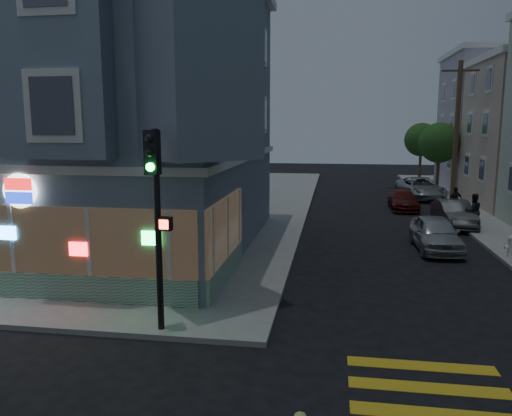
% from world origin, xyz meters
% --- Properties ---
extents(ground, '(120.00, 120.00, 0.00)m').
position_xyz_m(ground, '(0.00, 0.00, 0.00)').
color(ground, black).
rests_on(ground, ground).
extents(sidewalk_nw, '(33.00, 42.00, 0.15)m').
position_xyz_m(sidewalk_nw, '(-13.50, 23.00, 0.07)').
color(sidewalk_nw, gray).
rests_on(sidewalk_nw, ground).
extents(corner_building, '(14.60, 14.60, 11.40)m').
position_xyz_m(corner_building, '(-6.00, 10.98, 5.82)').
color(corner_building, slate).
rests_on(corner_building, sidewalk_nw).
extents(utility_pole, '(2.20, 0.30, 9.00)m').
position_xyz_m(utility_pole, '(12.00, 24.00, 4.80)').
color(utility_pole, '#4C3826').
rests_on(utility_pole, sidewalk_ne).
extents(street_tree_near, '(3.00, 3.00, 5.30)m').
position_xyz_m(street_tree_near, '(12.20, 30.00, 3.94)').
color(street_tree_near, '#4C3826').
rests_on(street_tree_near, sidewalk_ne).
extents(street_tree_far, '(3.00, 3.00, 5.30)m').
position_xyz_m(street_tree_far, '(12.20, 38.00, 3.94)').
color(street_tree_far, '#4C3826').
rests_on(street_tree_far, sidewalk_ne).
extents(pedestrian_a, '(0.99, 0.85, 1.75)m').
position_xyz_m(pedestrian_a, '(11.39, 16.72, 1.02)').
color(pedestrian_a, black).
rests_on(pedestrian_a, sidewalk_ne).
extents(pedestrian_b, '(1.01, 0.73, 1.59)m').
position_xyz_m(pedestrian_b, '(11.48, 20.91, 0.94)').
color(pedestrian_b, black).
rests_on(pedestrian_b, sidewalk_ne).
extents(parked_car_a, '(1.81, 4.28, 1.45)m').
position_xyz_m(parked_car_a, '(8.81, 12.48, 0.72)').
color(parked_car_a, '#A6AAAE').
rests_on(parked_car_a, ground).
extents(parked_car_b, '(1.62, 4.26, 1.39)m').
position_xyz_m(parked_car_b, '(10.70, 17.68, 0.69)').
color(parked_car_b, '#35383A').
rests_on(parked_car_b, ground).
extents(parked_car_c, '(1.70, 4.11, 1.19)m').
position_xyz_m(parked_car_c, '(8.83, 22.88, 0.59)').
color(parked_car_c, '#511512').
rests_on(parked_car_c, ground).
extents(parked_car_d, '(3.22, 5.72, 1.51)m').
position_xyz_m(parked_car_d, '(10.70, 28.08, 0.75)').
color(parked_car_d, '#A2A8AD').
rests_on(parked_car_d, ground).
extents(traffic_signal, '(0.59, 0.56, 5.03)m').
position_xyz_m(traffic_signal, '(0.27, 2.27, 3.55)').
color(traffic_signal, black).
rests_on(traffic_signal, sidewalk_nw).
extents(fire_hydrant, '(0.50, 0.29, 0.87)m').
position_xyz_m(fire_hydrant, '(11.42, 11.19, 0.61)').
color(fire_hydrant, white).
rests_on(fire_hydrant, sidewalk_ne).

